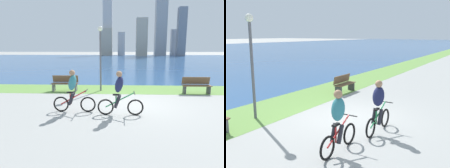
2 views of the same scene
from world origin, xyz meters
TOP-DOWN VIEW (x-y plane):
  - ground_plane at (0.00, 0.00)m, footprint 300.00×300.00m
  - grass_strip_bayside at (0.00, 3.27)m, footprint 120.00×2.66m
  - cyclist_lead at (-0.61, -1.44)m, footprint 1.70×0.52m
  - cyclist_trailing at (-2.40, -1.13)m, footprint 1.66×0.52m
  - bench_far_along_path at (3.58, 2.33)m, footprint 1.50×0.47m
  - lamppost_tall at (-1.74, 2.86)m, footprint 0.28×0.28m

SIDE VIEW (x-z plane):
  - ground_plane at x=0.00m, z-range 0.00..0.00m
  - grass_strip_bayside at x=0.00m, z-range 0.00..0.01m
  - bench_far_along_path at x=3.58m, z-range 0.00..0.90m
  - cyclist_lead at x=-0.61m, z-range 0.01..1.65m
  - cyclist_trailing at x=-2.40m, z-range 0.00..1.65m
  - lamppost_tall at x=-1.74m, z-range 0.59..4.26m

